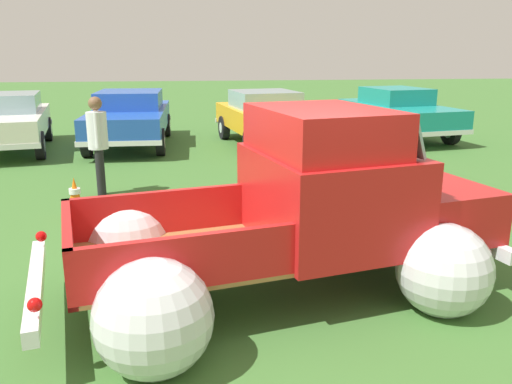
% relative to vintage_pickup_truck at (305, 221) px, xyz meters
% --- Properties ---
extents(ground_plane, '(80.00, 80.00, 0.00)m').
position_rel_vintage_pickup_truck_xyz_m(ground_plane, '(-0.38, -0.08, -0.76)').
color(ground_plane, '#3D6B2D').
extents(vintage_pickup_truck, '(4.92, 3.50, 1.96)m').
position_rel_vintage_pickup_truck_xyz_m(vintage_pickup_truck, '(0.00, 0.00, 0.00)').
color(vintage_pickup_truck, black).
rests_on(vintage_pickup_truck, ground).
extents(show_car_0, '(2.58, 4.60, 1.43)m').
position_rel_vintage_pickup_truck_xyz_m(show_car_0, '(-5.66, 8.80, 0.03)').
color(show_car_0, black).
rests_on(show_car_0, ground).
extents(show_car_1, '(2.00, 4.72, 1.43)m').
position_rel_vintage_pickup_truck_xyz_m(show_car_1, '(-2.68, 9.22, 0.03)').
color(show_car_1, black).
rests_on(show_car_1, ground).
extents(show_car_2, '(2.51, 4.46, 1.43)m').
position_rel_vintage_pickup_truck_xyz_m(show_car_2, '(0.91, 8.74, 0.02)').
color(show_car_2, black).
rests_on(show_car_2, ground).
extents(show_car_3, '(2.51, 4.51, 1.43)m').
position_rel_vintage_pickup_truck_xyz_m(show_car_3, '(4.84, 9.42, 0.02)').
color(show_car_3, black).
rests_on(show_car_3, ground).
extents(spectator_0, '(0.39, 0.54, 1.72)m').
position_rel_vintage_pickup_truck_xyz_m(spectator_0, '(-2.70, 4.09, 0.23)').
color(spectator_0, black).
rests_on(spectator_0, ground).
extents(lane_cone_1, '(0.36, 0.36, 0.63)m').
position_rel_vintage_pickup_truck_xyz_m(lane_cone_1, '(-2.90, 2.86, -0.45)').
color(lane_cone_1, black).
rests_on(lane_cone_1, ground).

